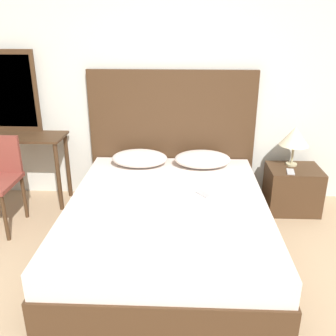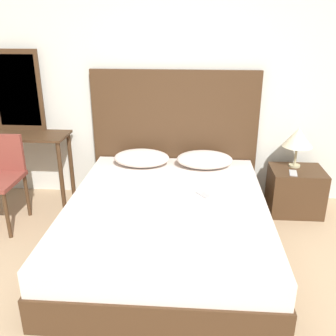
% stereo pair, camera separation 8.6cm
% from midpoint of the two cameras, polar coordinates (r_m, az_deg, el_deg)
% --- Properties ---
extents(wall_back, '(10.00, 0.06, 2.70)m').
position_cam_midpoint_polar(wall_back, '(3.98, 2.11, 14.15)').
color(wall_back, silver).
rests_on(wall_back, ground_plane).
extents(bed, '(1.67, 2.09, 0.46)m').
position_cam_midpoint_polar(bed, '(3.24, 0.63, -8.67)').
color(bed, '#422B19').
rests_on(bed, ground_plane).
extents(headboard, '(1.76, 0.05, 1.40)m').
position_cam_midpoint_polar(headboard, '(4.04, 1.62, 4.85)').
color(headboard, '#422B19').
rests_on(headboard, ground_plane).
extents(pillow_left, '(0.57, 0.39, 0.16)m').
position_cam_midpoint_polar(pillow_left, '(3.86, -3.39, 1.54)').
color(pillow_left, silver).
rests_on(pillow_left, bed).
extents(pillow_right, '(0.57, 0.39, 0.16)m').
position_cam_midpoint_polar(pillow_right, '(3.83, 6.24, 1.29)').
color(pillow_right, silver).
rests_on(pillow_right, bed).
extents(phone_on_bed, '(0.15, 0.16, 0.01)m').
position_cam_midpoint_polar(phone_on_bed, '(3.24, 6.25, -4.05)').
color(phone_on_bed, '#B7B7BC').
rests_on(phone_on_bed, bed).
extents(nightstand, '(0.52, 0.43, 0.47)m').
position_cam_midpoint_polar(nightstand, '(4.08, 19.38, -3.27)').
color(nightstand, '#422B19').
rests_on(nightstand, ground_plane).
extents(table_lamp, '(0.30, 0.30, 0.41)m').
position_cam_midpoint_polar(table_lamp, '(3.97, 19.81, 4.36)').
color(table_lamp, tan).
rests_on(table_lamp, nightstand).
extents(phone_on_nightstand, '(0.09, 0.16, 0.01)m').
position_cam_midpoint_polar(phone_on_nightstand, '(3.88, 19.14, -0.73)').
color(phone_on_nightstand, '#B7B7BC').
rests_on(phone_on_nightstand, nightstand).
extents(vanity_desk, '(1.09, 0.41, 0.76)m').
position_cam_midpoint_polar(vanity_desk, '(4.25, -21.41, 3.01)').
color(vanity_desk, '#422B19').
rests_on(vanity_desk, ground_plane).
extents(vanity_mirror, '(0.52, 0.03, 0.84)m').
position_cam_midpoint_polar(vanity_mirror, '(4.28, -21.46, 10.91)').
color(vanity_mirror, '#422B19').
rests_on(vanity_mirror, vanity_desk).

